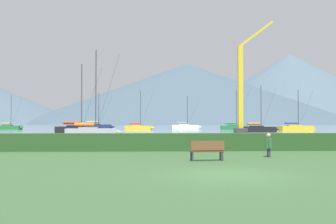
{
  "coord_description": "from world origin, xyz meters",
  "views": [
    {
      "loc": [
        -2.61,
        -13.08,
        1.82
      ],
      "look_at": [
        0.64,
        65.66,
        3.97
      ],
      "focal_mm": 40.23,
      "sensor_mm": 36.0,
      "label": 1
    }
  ],
  "objects_px": {
    "sailboat_slip_2": "(78,129)",
    "park_bench_under_tree": "(207,150)",
    "sailboat_slip_8": "(139,127)",
    "sailboat_slip_11": "(186,127)",
    "sailboat_slip_1": "(9,127)",
    "dock_crane": "(242,94)",
    "sailboat_slip_10": "(259,129)",
    "sailboat_slip_4": "(92,131)",
    "sailboat_slip_0": "(296,128)",
    "sailboat_slip_9": "(235,127)",
    "person_seated_viewer": "(269,144)",
    "sailboat_slip_7": "(97,126)"
  },
  "relations": [
    {
      "from": "sailboat_slip_0",
      "to": "sailboat_slip_10",
      "type": "relative_size",
      "value": 0.97
    },
    {
      "from": "sailboat_slip_0",
      "to": "sailboat_slip_9",
      "type": "relative_size",
      "value": 0.87
    },
    {
      "from": "sailboat_slip_0",
      "to": "sailboat_slip_1",
      "type": "bearing_deg",
      "value": 155.15
    },
    {
      "from": "sailboat_slip_10",
      "to": "park_bench_under_tree",
      "type": "xyz_separation_m",
      "value": [
        -17.26,
        -51.69,
        -0.07
      ]
    },
    {
      "from": "sailboat_slip_9",
      "to": "person_seated_viewer",
      "type": "bearing_deg",
      "value": -96.73
    },
    {
      "from": "sailboat_slip_2",
      "to": "sailboat_slip_1",
      "type": "bearing_deg",
      "value": 126.03
    },
    {
      "from": "sailboat_slip_0",
      "to": "sailboat_slip_2",
      "type": "distance_m",
      "value": 43.07
    },
    {
      "from": "sailboat_slip_0",
      "to": "person_seated_viewer",
      "type": "bearing_deg",
      "value": -119.23
    },
    {
      "from": "sailboat_slip_0",
      "to": "sailboat_slip_7",
      "type": "relative_size",
      "value": 0.89
    },
    {
      "from": "sailboat_slip_11",
      "to": "sailboat_slip_7",
      "type": "bearing_deg",
      "value": 179.12
    },
    {
      "from": "sailboat_slip_10",
      "to": "dock_crane",
      "type": "bearing_deg",
      "value": -133.96
    },
    {
      "from": "sailboat_slip_8",
      "to": "person_seated_viewer",
      "type": "xyz_separation_m",
      "value": [
        9.37,
        -70.5,
        0.08
      ]
    },
    {
      "from": "sailboat_slip_1",
      "to": "dock_crane",
      "type": "distance_m",
      "value": 61.14
    },
    {
      "from": "sailboat_slip_0",
      "to": "dock_crane",
      "type": "bearing_deg",
      "value": -147.77
    },
    {
      "from": "dock_crane",
      "to": "person_seated_viewer",
      "type": "bearing_deg",
      "value": -101.73
    },
    {
      "from": "sailboat_slip_9",
      "to": "dock_crane",
      "type": "xyz_separation_m",
      "value": [
        -4.59,
        -26.43,
        6.1
      ]
    },
    {
      "from": "sailboat_slip_1",
      "to": "sailboat_slip_9",
      "type": "height_order",
      "value": "sailboat_slip_9"
    },
    {
      "from": "sailboat_slip_1",
      "to": "sailboat_slip_9",
      "type": "relative_size",
      "value": 0.9
    },
    {
      "from": "sailboat_slip_11",
      "to": "person_seated_viewer",
      "type": "bearing_deg",
      "value": -90.05
    },
    {
      "from": "sailboat_slip_11",
      "to": "sailboat_slip_8",
      "type": "bearing_deg",
      "value": -139.99
    },
    {
      "from": "sailboat_slip_2",
      "to": "sailboat_slip_7",
      "type": "relative_size",
      "value": 1.21
    },
    {
      "from": "sailboat_slip_8",
      "to": "sailboat_slip_11",
      "type": "bearing_deg",
      "value": 45.69
    },
    {
      "from": "sailboat_slip_8",
      "to": "sailboat_slip_10",
      "type": "height_order",
      "value": "sailboat_slip_8"
    },
    {
      "from": "sailboat_slip_7",
      "to": "sailboat_slip_0",
      "type": "bearing_deg",
      "value": -31.92
    },
    {
      "from": "sailboat_slip_8",
      "to": "person_seated_viewer",
      "type": "relative_size",
      "value": 7.43
    },
    {
      "from": "sailboat_slip_7",
      "to": "sailboat_slip_11",
      "type": "relative_size",
      "value": 1.09
    },
    {
      "from": "sailboat_slip_2",
      "to": "park_bench_under_tree",
      "type": "relative_size",
      "value": 7.08
    },
    {
      "from": "sailboat_slip_8",
      "to": "sailboat_slip_11",
      "type": "relative_size",
      "value": 1.06
    },
    {
      "from": "dock_crane",
      "to": "sailboat_slip_9",
      "type": "bearing_deg",
      "value": 80.16
    },
    {
      "from": "sailboat_slip_1",
      "to": "sailboat_slip_8",
      "type": "height_order",
      "value": "sailboat_slip_8"
    },
    {
      "from": "sailboat_slip_1",
      "to": "sailboat_slip_10",
      "type": "relative_size",
      "value": 1.0
    },
    {
      "from": "sailboat_slip_1",
      "to": "sailboat_slip_4",
      "type": "xyz_separation_m",
      "value": [
        28.32,
        -47.44,
        0.05
      ]
    },
    {
      "from": "sailboat_slip_8",
      "to": "sailboat_slip_4",
      "type": "bearing_deg",
      "value": -88.67
    },
    {
      "from": "sailboat_slip_1",
      "to": "sailboat_slip_8",
      "type": "relative_size",
      "value": 0.94
    },
    {
      "from": "sailboat_slip_1",
      "to": "sailboat_slip_11",
      "type": "distance_m",
      "value": 44.99
    },
    {
      "from": "sailboat_slip_11",
      "to": "dock_crane",
      "type": "xyz_separation_m",
      "value": [
        6.51,
        -35.52,
        6.05
      ]
    },
    {
      "from": "dock_crane",
      "to": "sailboat_slip_11",
      "type": "bearing_deg",
      "value": 100.39
    },
    {
      "from": "sailboat_slip_1",
      "to": "dock_crane",
      "type": "height_order",
      "value": "dock_crane"
    },
    {
      "from": "sailboat_slip_11",
      "to": "park_bench_under_tree",
      "type": "height_order",
      "value": "sailboat_slip_11"
    },
    {
      "from": "sailboat_slip_1",
      "to": "person_seated_viewer",
      "type": "height_order",
      "value": "sailboat_slip_1"
    },
    {
      "from": "sailboat_slip_0",
      "to": "sailboat_slip_7",
      "type": "distance_m",
      "value": 50.8
    },
    {
      "from": "sailboat_slip_8",
      "to": "sailboat_slip_9",
      "type": "distance_m",
      "value": 23.19
    },
    {
      "from": "sailboat_slip_4",
      "to": "sailboat_slip_9",
      "type": "xyz_separation_m",
      "value": [
        27.67,
        41.34,
        -0.02
      ]
    },
    {
      "from": "sailboat_slip_2",
      "to": "person_seated_viewer",
      "type": "height_order",
      "value": "sailboat_slip_2"
    },
    {
      "from": "sailboat_slip_2",
      "to": "dock_crane",
      "type": "distance_m",
      "value": 28.33
    },
    {
      "from": "sailboat_slip_8",
      "to": "sailboat_slip_9",
      "type": "bearing_deg",
      "value": 8.54
    },
    {
      "from": "sailboat_slip_10",
      "to": "sailboat_slip_8",
      "type": "bearing_deg",
      "value": 134.14
    },
    {
      "from": "sailboat_slip_9",
      "to": "sailboat_slip_0",
      "type": "bearing_deg",
      "value": -54.49
    },
    {
      "from": "sailboat_slip_1",
      "to": "park_bench_under_tree",
      "type": "bearing_deg",
      "value": -56.96
    },
    {
      "from": "sailboat_slip_1",
      "to": "sailboat_slip_2",
      "type": "distance_m",
      "value": 40.53
    }
  ]
}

